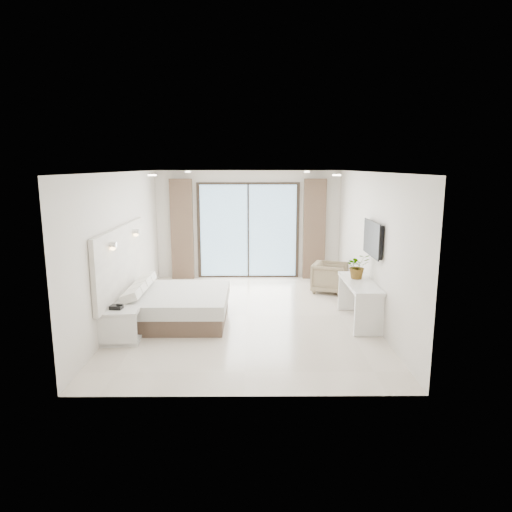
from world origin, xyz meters
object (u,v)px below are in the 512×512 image
Objects in this scene: bed at (174,306)px; nightstand at (121,326)px; armchair at (330,276)px; console_desk at (359,293)px.

bed is 1.26m from nightstand.
armchair reaches higher than nightstand.
console_desk reaches higher than nightstand.
armchair is at bearing 31.10° from bed.
nightstand is 4.18m from console_desk.
bed reaches higher than nightstand.
console_desk is (4.06, 0.93, 0.29)m from nightstand.
bed is at bearing 177.86° from console_desk.
bed is 3.73m from armchair.
console_desk is (3.38, -0.13, 0.28)m from bed.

